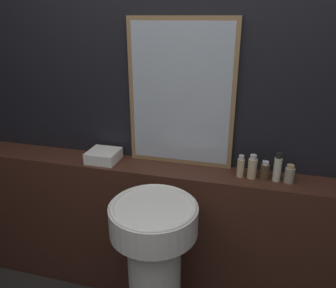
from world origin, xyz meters
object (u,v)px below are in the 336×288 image
object	(u,v)px
lotion_bottle	(265,171)
mirror	(181,95)
towel_stack	(104,156)
shampoo_bottle	(241,167)
body_wash_bottle	(277,168)
conditioner_bottle	(252,167)
pedestal_sink	(154,266)
hand_soap_bottle	(290,174)

from	to	relation	value
lotion_bottle	mirror	bearing A→B (deg)	168.95
mirror	towel_stack	xyz separation A→B (m)	(-0.47, -0.10, -0.39)
shampoo_bottle	lotion_bottle	bearing A→B (deg)	-0.00
towel_stack	body_wash_bottle	distance (m)	1.04
shampoo_bottle	conditioner_bottle	size ratio (longest dim) A/B	0.93
towel_stack	conditioner_bottle	world-z (taller)	conditioner_bottle
shampoo_bottle	lotion_bottle	xyz separation A→B (m)	(0.13, -0.00, -0.01)
mirror	body_wash_bottle	world-z (taller)	mirror
mirror	towel_stack	size ratio (longest dim) A/B	4.58
pedestal_sink	towel_stack	world-z (taller)	towel_stack
towel_stack	conditioner_bottle	size ratio (longest dim) A/B	1.33
pedestal_sink	towel_stack	xyz separation A→B (m)	(-0.45, 0.40, 0.43)
conditioner_bottle	lotion_bottle	xyz separation A→B (m)	(0.07, 0.00, -0.01)
shampoo_bottle	hand_soap_bottle	distance (m)	0.26
lotion_bottle	body_wash_bottle	world-z (taller)	body_wash_bottle
towel_stack	hand_soap_bottle	world-z (taller)	hand_soap_bottle
mirror	lotion_bottle	world-z (taller)	mirror
shampoo_bottle	body_wash_bottle	bearing A→B (deg)	-0.00
lotion_bottle	hand_soap_bottle	xyz separation A→B (m)	(0.13, 0.00, -0.00)
pedestal_sink	mirror	world-z (taller)	mirror
mirror	shampoo_bottle	world-z (taller)	mirror
body_wash_bottle	hand_soap_bottle	world-z (taller)	body_wash_bottle
pedestal_sink	body_wash_bottle	size ratio (longest dim) A/B	5.70
pedestal_sink	conditioner_bottle	size ratio (longest dim) A/B	6.75
shampoo_bottle	hand_soap_bottle	bearing A→B (deg)	-0.00
mirror	lotion_bottle	xyz separation A→B (m)	(0.50, -0.10, -0.38)
body_wash_bottle	conditioner_bottle	bearing A→B (deg)	180.00
mirror	conditioner_bottle	world-z (taller)	mirror
conditioner_bottle	lotion_bottle	size ratio (longest dim) A/B	1.28
conditioner_bottle	hand_soap_bottle	world-z (taller)	conditioner_bottle
pedestal_sink	hand_soap_bottle	xyz separation A→B (m)	(0.65, 0.40, 0.44)
pedestal_sink	hand_soap_bottle	bearing A→B (deg)	31.23
mirror	shampoo_bottle	distance (m)	0.53
lotion_bottle	body_wash_bottle	xyz separation A→B (m)	(0.06, 0.00, 0.03)
mirror	hand_soap_bottle	bearing A→B (deg)	-8.82
mirror	hand_soap_bottle	size ratio (longest dim) A/B	8.25
mirror	lotion_bottle	bearing A→B (deg)	-11.05
shampoo_bottle	conditioner_bottle	distance (m)	0.06
towel_stack	hand_soap_bottle	distance (m)	1.10
pedestal_sink	towel_stack	bearing A→B (deg)	138.65
mirror	hand_soap_bottle	xyz separation A→B (m)	(0.63, -0.10, -0.38)
lotion_bottle	conditioner_bottle	bearing A→B (deg)	180.00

